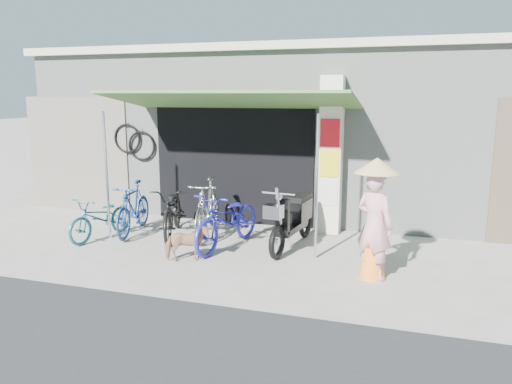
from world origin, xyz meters
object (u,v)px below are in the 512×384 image
(street_dog, at_px, (187,243))
(bike_silver, at_px, (207,208))
(nun, at_px, (375,220))
(bike_black, at_px, (173,211))
(bike_navy, at_px, (228,220))
(bike_blue, at_px, (133,208))
(moped, at_px, (293,219))
(bike_teal, at_px, (102,217))

(street_dog, bearing_deg, bike_silver, -18.81)
(bike_silver, xyz_separation_m, nun, (3.17, -1.29, 0.33))
(bike_black, bearing_deg, bike_navy, -35.34)
(bike_navy, relative_size, street_dog, 2.71)
(bike_blue, xyz_separation_m, bike_silver, (1.43, 0.25, 0.05))
(bike_blue, bearing_deg, bike_black, -5.82)
(bike_blue, xyz_separation_m, moped, (3.14, 0.09, 0.00))
(bike_teal, xyz_separation_m, bike_navy, (2.45, 0.17, 0.10))
(bike_teal, bearing_deg, bike_black, 35.16)
(bike_navy, bearing_deg, bike_blue, -176.66)
(bike_teal, xyz_separation_m, nun, (4.99, -0.56, 0.48))
(bike_blue, xyz_separation_m, nun, (4.60, -1.03, 0.38))
(bike_black, distance_m, bike_navy, 1.30)
(bike_teal, height_order, bike_silver, bike_silver)
(moped, bearing_deg, street_dog, -131.38)
(street_dog, bearing_deg, moped, -77.28)
(bike_teal, height_order, street_dog, bike_teal)
(moped, bearing_deg, bike_blue, -171.00)
(bike_teal, relative_size, moped, 0.78)
(street_dog, height_order, nun, nun)
(bike_navy, bearing_deg, bike_black, 175.25)
(bike_blue, distance_m, bike_navy, 2.08)
(bike_blue, relative_size, street_dog, 2.35)
(bike_blue, relative_size, nun, 0.94)
(moped, xyz_separation_m, nun, (1.46, -1.13, 0.37))
(bike_silver, relative_size, street_dog, 2.58)
(bike_silver, height_order, street_dog, bike_silver)
(bike_teal, xyz_separation_m, bike_black, (1.20, 0.54, 0.08))
(bike_blue, distance_m, street_dog, 2.07)
(bike_navy, distance_m, street_dog, 0.98)
(nun, bearing_deg, bike_black, 12.78)
(bike_teal, xyz_separation_m, street_dog, (2.07, -0.71, -0.10))
(moped, bearing_deg, bike_silver, -178.10)
(moped, height_order, nun, nun)
(bike_black, xyz_separation_m, street_dog, (0.87, -1.25, -0.19))
(bike_black, height_order, bike_silver, bike_silver)
(street_dog, distance_m, moped, 1.95)
(nun, bearing_deg, bike_teal, 22.59)
(bike_black, distance_m, moped, 2.32)
(bike_silver, bearing_deg, bike_navy, -51.14)
(bike_navy, height_order, moped, moped)
(bike_silver, bearing_deg, bike_teal, -167.63)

